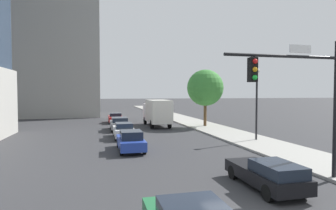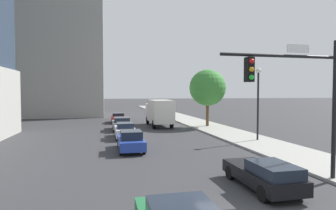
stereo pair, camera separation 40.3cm
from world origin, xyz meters
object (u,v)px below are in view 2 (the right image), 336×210
car_blue (131,141)px  car_gray (121,123)px  traffic_light_pole (299,86)px  car_white (125,130)px  car_black (264,174)px  car_red (118,118)px  box_truck (159,112)px  street_lamp (258,93)px  street_tree (208,88)px  construction_building (59,29)px

car_blue → car_gray: bearing=90.0°
traffic_light_pole → car_blue: (-6.70, 9.06, -3.71)m
traffic_light_pole → car_blue: traffic_light_pole is taller
car_blue → car_white: bearing=90.0°
traffic_light_pole → car_black: size_ratio=1.49×
car_red → car_gray: car_gray is taller
car_blue → box_truck: bearing=71.2°
street_lamp → street_tree: street_tree is taller
car_gray → construction_building: bearing=112.6°
street_tree → car_red: size_ratio=1.55×
car_red → car_black: car_red is taller
car_black → car_white: (-4.77, 15.32, 0.04)m
street_tree → car_gray: bearing=-176.8°
construction_building → car_white: 33.88m
car_black → car_blue: (-4.77, 9.44, 0.04)m
car_white → car_gray: car_gray is taller
street_lamp → car_white: (-10.82, 4.42, -3.38)m
construction_building → car_gray: bearing=-67.4°
street_tree → car_gray: size_ratio=1.45×
construction_building → box_truck: construction_building is taller
traffic_light_pole → car_red: bearing=103.3°
construction_building → car_gray: 29.30m
construction_building → traffic_light_pole: size_ratio=5.61×
construction_building → car_red: construction_building is taller
traffic_light_pole → car_blue: size_ratio=1.50×
car_gray → street_tree: bearing=3.2°
car_gray → car_blue: 11.41m
box_truck → car_gray: bearing=-151.3°
street_lamp → car_red: bearing=121.1°
car_white → car_gray: size_ratio=0.92×
construction_building → car_white: construction_building is taller
car_red → construction_building: bearing=122.3°
car_red → car_white: size_ratio=1.01×
traffic_light_pole → street_lamp: (4.11, 10.51, -0.33)m
car_gray → street_lamp: bearing=-42.6°
car_red → car_white: (0.00, -13.50, 0.03)m
construction_building → street_lamp: construction_building is taller
construction_building → car_white: (9.69, -28.81, -14.97)m
street_tree → box_truck: 6.55m
street_tree → car_blue: 16.29m
street_lamp → street_tree: (-0.54, 10.53, 0.65)m
street_tree → car_red: (-10.27, 7.40, -4.05)m
street_lamp → box_truck: bearing=115.7°
traffic_light_pole → street_lamp: traffic_light_pole is taller
car_red → car_black: bearing=-80.6°
street_lamp → car_gray: bearing=137.4°
car_white → car_gray: bearing=90.0°
street_tree → car_gray: (-10.27, -0.57, -3.99)m
traffic_light_pole → car_red: size_ratio=1.46×
traffic_light_pole → street_tree: 21.34m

